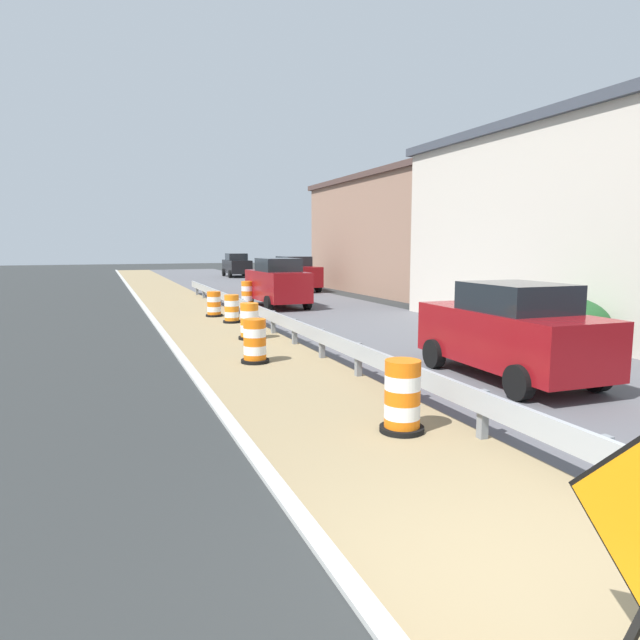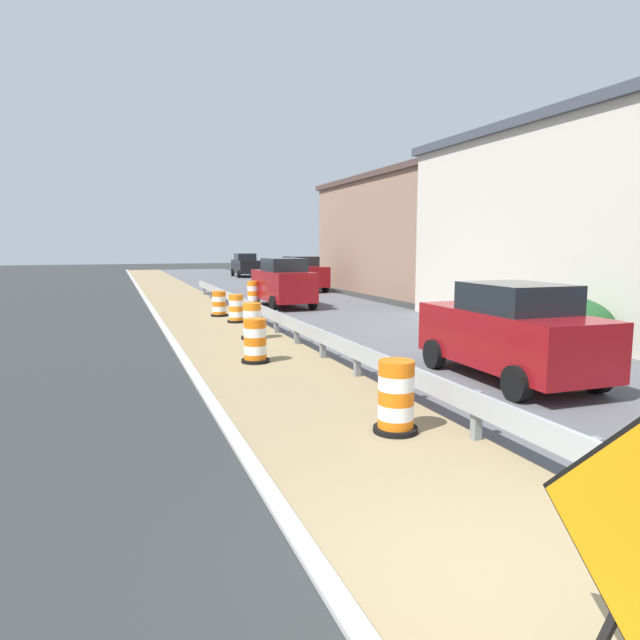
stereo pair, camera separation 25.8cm
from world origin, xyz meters
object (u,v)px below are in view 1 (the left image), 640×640
(car_trailing_near_lane, at_px, (237,265))
(traffic_barrel_far, at_px, (232,310))
(traffic_barrel_nearest, at_px, (402,400))
(car_lead_near_lane, at_px, (511,331))
(traffic_barrel_mid, at_px, (250,323))
(car_lead_far_lane, at_px, (277,283))
(car_mid_far_lane, at_px, (295,274))
(traffic_barrel_farther, at_px, (214,305))
(traffic_barrel_farthest, at_px, (247,294))
(traffic_barrel_close, at_px, (255,343))

(car_trailing_near_lane, bearing_deg, traffic_barrel_far, -11.96)
(traffic_barrel_nearest, height_order, car_lead_near_lane, car_lead_near_lane)
(traffic_barrel_far, bearing_deg, car_lead_near_lane, -71.70)
(traffic_barrel_nearest, bearing_deg, traffic_barrel_mid, 90.24)
(traffic_barrel_far, relative_size, car_lead_far_lane, 0.23)
(car_mid_far_lane, bearing_deg, traffic_barrel_far, -29.88)
(traffic_barrel_nearest, relative_size, traffic_barrel_farther, 1.12)
(traffic_barrel_nearest, height_order, traffic_barrel_far, traffic_barrel_nearest)
(traffic_barrel_far, xyz_separation_m, car_mid_far_lane, (6.51, 12.22, 0.57))
(traffic_barrel_farthest, distance_m, car_lead_near_lane, 15.67)
(car_lead_far_lane, bearing_deg, car_trailing_near_lane, -10.56)
(traffic_barrel_nearest, relative_size, traffic_barrel_mid, 1.01)
(traffic_barrel_mid, xyz_separation_m, car_trailing_near_lane, (6.93, 31.35, 0.51))
(traffic_barrel_farther, height_order, car_lead_near_lane, car_lead_near_lane)
(traffic_barrel_close, xyz_separation_m, car_mid_far_lane, (7.50, 19.06, 0.55))
(traffic_barrel_far, height_order, car_trailing_near_lane, car_trailing_near_lane)
(traffic_barrel_close, bearing_deg, car_mid_far_lane, 68.52)
(car_trailing_near_lane, bearing_deg, car_lead_near_lane, -3.37)
(traffic_barrel_far, distance_m, car_mid_far_lane, 13.86)
(traffic_barrel_farther, bearing_deg, car_trailing_near_lane, 75.04)
(traffic_barrel_farthest, bearing_deg, car_mid_far_lane, 56.27)
(traffic_barrel_farthest, bearing_deg, car_lead_far_lane, -47.53)
(car_lead_near_lane, xyz_separation_m, car_trailing_near_lane, (3.25, 38.02, 0.00))
(traffic_barrel_nearest, bearing_deg, traffic_barrel_close, 97.64)
(traffic_barrel_farther, bearing_deg, traffic_barrel_mid, -90.39)
(car_lead_near_lane, distance_m, car_lead_far_lane, 14.45)
(traffic_barrel_farthest, height_order, car_lead_near_lane, car_lead_near_lane)
(traffic_barrel_close, relative_size, car_mid_far_lane, 0.22)
(traffic_barrel_close, relative_size, traffic_barrel_farthest, 0.94)
(traffic_barrel_mid, xyz_separation_m, car_lead_far_lane, (3.24, 7.77, 0.59))
(traffic_barrel_nearest, distance_m, traffic_barrel_close, 5.55)
(traffic_barrel_far, height_order, car_lead_far_lane, car_lead_far_lane)
(car_trailing_near_lane, height_order, car_lead_far_lane, car_lead_far_lane)
(traffic_barrel_close, distance_m, car_lead_far_lane, 11.70)
(traffic_barrel_mid, bearing_deg, traffic_barrel_close, -102.27)
(car_lead_near_lane, height_order, car_trailing_near_lane, car_trailing_near_lane)
(car_mid_far_lane, bearing_deg, car_trailing_near_lane, 177.66)
(car_trailing_near_lane, bearing_deg, car_mid_far_lane, 1.01)
(traffic_barrel_far, relative_size, traffic_barrel_farther, 1.03)
(car_mid_far_lane, bearing_deg, car_lead_near_lane, -9.71)
(traffic_barrel_mid, height_order, car_lead_far_lane, car_lead_far_lane)
(traffic_barrel_close, height_order, traffic_barrel_farther, traffic_barrel_close)
(traffic_barrel_farther, height_order, car_mid_far_lane, car_mid_far_lane)
(traffic_barrel_close, bearing_deg, car_lead_near_lane, -38.10)
(traffic_barrel_close, distance_m, traffic_barrel_farther, 8.80)
(traffic_barrel_close, relative_size, traffic_barrel_far, 1.04)
(traffic_barrel_farthest, distance_m, car_trailing_near_lane, 22.93)
(car_mid_far_lane, bearing_deg, traffic_barrel_farthest, -35.57)
(car_trailing_near_lane, relative_size, car_mid_far_lane, 0.95)
(traffic_barrel_nearest, height_order, traffic_barrel_farther, traffic_barrel_nearest)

